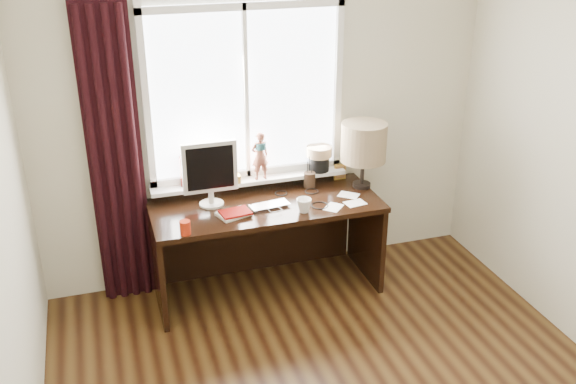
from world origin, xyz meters
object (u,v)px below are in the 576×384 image
object	(u,v)px
desk	(263,227)
monitor	(210,170)
laptop	(270,205)
red_cup	(185,228)
table_lamp	(364,143)
mug	(304,205)

from	to	relation	value
desk	monitor	xyz separation A→B (m)	(-0.39, 0.00, 0.52)
laptop	desk	size ratio (longest dim) A/B	0.17
red_cup	monitor	size ratio (longest dim) A/B	0.20
laptop	monitor	world-z (taller)	monitor
desk	table_lamp	xyz separation A→B (m)	(0.80, -0.02, 0.61)
mug	table_lamp	size ratio (longest dim) A/B	0.21
desk	monitor	world-z (taller)	monitor
laptop	monitor	size ratio (longest dim) A/B	0.60
desk	monitor	bearing A→B (deg)	179.52
red_cup	desk	world-z (taller)	red_cup
red_cup	desk	size ratio (longest dim) A/B	0.06
red_cup	desk	distance (m)	0.81
laptop	monitor	bearing A→B (deg)	150.08
mug	table_lamp	bearing A→B (deg)	26.57
mug	table_lamp	distance (m)	0.71
mug	table_lamp	xyz separation A→B (m)	(0.58, 0.29, 0.31)
mug	monitor	xyz separation A→B (m)	(-0.61, 0.32, 0.22)
laptop	table_lamp	world-z (taller)	table_lamp
laptop	table_lamp	distance (m)	0.87
red_cup	table_lamp	size ratio (longest dim) A/B	0.19
laptop	red_cup	size ratio (longest dim) A/B	3.00
laptop	mug	bearing A→B (deg)	-43.31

